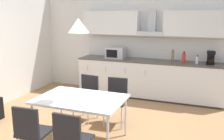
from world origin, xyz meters
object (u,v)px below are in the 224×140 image
bottle_red (184,58)px  chair_near_right (71,137)px  coffee_maker (211,58)px  pendant_lamp (78,25)px  microwave (116,53)px  bottle_brown (173,57)px  dining_table (81,101)px  chair_near_left (31,129)px  chair_far_right (116,96)px  bottle_white (197,60)px  chair_far_left (87,93)px

bottle_red → chair_near_right: size_ratio=0.30×
coffee_maker → pendant_lamp: size_ratio=0.94×
microwave → bottle_brown: (1.44, 0.01, -0.01)m
bottle_brown → dining_table: (-1.10, -2.60, -0.38)m
bottle_brown → microwave: bearing=-179.4°
chair_near_left → coffee_maker: bearing=57.0°
microwave → chair_far_right: bearing=-69.7°
bottle_brown → chair_near_left: size_ratio=0.34×
bottle_white → chair_far_left: (-1.96, -1.68, -0.50)m
chair_far_right → bottle_red: bearing=58.5°
microwave → bottle_brown: size_ratio=1.63×
microwave → bottle_red: 1.70m
chair_far_right → coffee_maker: bearing=47.0°
bottle_red → dining_table: 2.93m
microwave → bottle_brown: 1.44m
chair_far_right → dining_table: bearing=-109.7°
coffee_maker → chair_far_right: bearing=-133.0°
microwave → chair_far_right: size_ratio=0.55×
bottle_white → pendant_lamp: pendant_lamp is taller
microwave → dining_table: size_ratio=0.35×
bottle_brown → chair_far_left: size_ratio=0.34×
chair_far_left → dining_table: bearing=-70.5°
chair_near_right → microwave: bearing=100.7°
dining_table → chair_far_left: 0.92m
microwave → pendant_lamp: (0.34, -2.59, 0.80)m
bottle_brown → pendant_lamp: size_ratio=0.92×
microwave → chair_far_left: 1.82m
chair_near_right → chair_near_left: (-0.62, 0.00, 0.00)m
chair_far_left → chair_near_left: same height
dining_table → chair_far_right: 0.92m
chair_near_right → chair_far_right: 1.71m
chair_near_right → chair_far_right: (-0.01, 1.71, 0.00)m
coffee_maker → pendant_lamp: bearing=-126.7°
bottle_red → chair_near_right: bottle_red is taller
coffee_maker → pendant_lamp: 3.35m
bottle_white → pendant_lamp: bearing=-123.2°
microwave → bottle_white: (1.99, -0.05, -0.05)m
bottle_brown → bottle_red: bearing=-5.4°
coffee_maker → chair_far_left: coffee_maker is taller
chair_far_left → chair_near_right: size_ratio=1.00×
coffee_maker → dining_table: size_ratio=0.22×
bottle_white → dining_table: 3.04m
chair_far_right → chair_near_left: bearing=-109.8°
coffee_maker → chair_far_right: size_ratio=0.34×
bottle_white → chair_near_right: bearing=-111.7°
microwave → chair_far_left: microwave is taller
microwave → chair_near_right: size_ratio=0.55×
chair_far_right → pendant_lamp: bearing=-109.7°
dining_table → chair_near_left: chair_near_left is taller
chair_far_right → chair_near_left: same height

